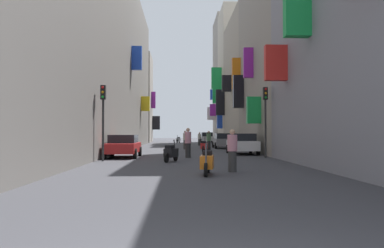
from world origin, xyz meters
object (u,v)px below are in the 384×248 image
Objects in this scene: pedestrian_near_right at (209,141)px; traffic_light_near_corner at (265,110)px; parked_car_silver at (207,137)px; scooter_red at (204,146)px; pedestrian_near_left at (199,139)px; pedestrian_mid_street at (232,151)px; pedestrian_crossing at (185,140)px; traffic_light_far_corner at (103,109)px; scooter_blue at (220,142)px; scooter_black at (171,153)px; pedestrian_far_away at (188,143)px; parked_car_white at (242,143)px; scooter_silver at (178,140)px; parked_car_red at (123,145)px; parked_car_grey at (224,140)px; scooter_orange at (207,162)px.

traffic_light_near_corner is (2.68, -9.47, 2.06)m from pedestrian_near_right.
parked_car_silver is 27.45m from scooter_red.
pedestrian_near_left is 29.37m from pedestrian_mid_street.
traffic_light_near_corner is at bearing 68.69° from pedestrian_mid_street.
traffic_light_far_corner is (-4.55, -13.92, 1.90)m from pedestrian_crossing.
scooter_black is at bearing -102.64° from scooter_blue.
scooter_black and scooter_red have the same top height.
parked_car_white is at bearing 42.85° from pedestrian_far_away.
scooter_blue is 8.49m from pedestrian_crossing.
traffic_light_near_corner reaches higher than scooter_blue.
scooter_silver is at bearing 93.12° from pedestrian_mid_street.
parked_car_silver is at bearing 83.96° from pedestrian_far_away.
parked_car_silver is 1.07× the size of parked_car_white.
parked_car_red is 3.97m from pedestrian_far_away.
pedestrian_near_left reaches higher than parked_car_silver.
parked_car_white is 4.29m from traffic_light_near_corner.
traffic_light_near_corner is at bearing -64.52° from scooter_red.
scooter_blue is at bearing 66.75° from parked_car_red.
traffic_light_far_corner is (-5.95, -9.23, 2.28)m from scooter_red.
traffic_light_near_corner is at bearing 27.67° from scooter_black.
parked_car_white is at bearing -89.35° from parked_car_grey.
pedestrian_near_right reaches higher than scooter_silver.
scooter_red is at bearing -91.61° from pedestrian_near_left.
parked_car_red is 0.96× the size of traffic_light_near_corner.
parked_car_white is 6.12m from pedestrian_near_right.
scooter_red is at bearing 127.87° from parked_car_white.
pedestrian_far_away reaches higher than scooter_black.
traffic_light_far_corner is (-4.54, -2.50, 1.85)m from pedestrian_far_away.
pedestrian_crossing is at bearing 70.13° from parked_car_red.
parked_car_white is 1.01× the size of parked_car_red.
pedestrian_crossing is (-3.74, -2.23, 0.08)m from parked_car_grey.
parked_car_red is 10.64m from pedestrian_near_right.
scooter_black is 1.10× the size of pedestrian_near_left.
parked_car_silver is at bearing 27.31° from scooter_silver.
parked_car_red is 2.62× the size of pedestrian_near_left.
parked_car_red is 2.41× the size of pedestrian_crossing.
pedestrian_crossing reaches higher than parked_car_red.
pedestrian_mid_street is 0.41× the size of traffic_light_far_corner.
parked_car_grey reaches higher than scooter_black.
parked_car_white reaches higher than scooter_red.
scooter_blue is (0.36, -15.17, -0.34)m from parked_car_silver.
scooter_silver is at bearing 89.55° from scooter_black.
traffic_light_near_corner is at bearing -88.26° from parked_car_silver.
parked_car_grey is 0.98× the size of traffic_light_near_corner.
parked_car_silver reaches higher than scooter_blue.
scooter_blue is at bearing 82.88° from scooter_orange.
scooter_red is 25.23m from scooter_silver.
traffic_light_near_corner reaches higher than pedestrian_far_away.
parked_car_white is at bearing 75.01° from scooter_orange.
parked_car_white is at bearing -63.81° from pedestrian_crossing.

